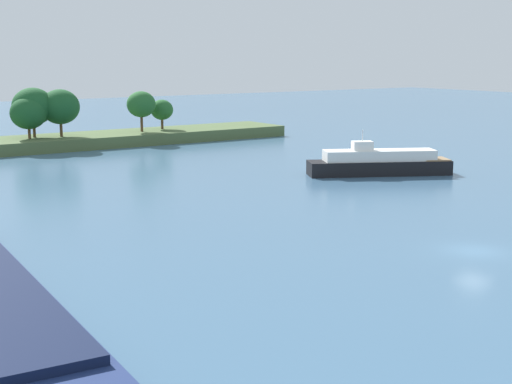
% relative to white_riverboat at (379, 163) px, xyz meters
% --- Properties ---
extents(ground_plane, '(400.00, 400.00, 0.00)m').
position_rel_white_riverboat_xyz_m(ground_plane, '(-19.13, -30.37, -1.43)').
color(ground_plane, '#3D607F').
extents(treeline_island, '(76.38, 11.42, 9.57)m').
position_rel_white_riverboat_xyz_m(treeline_island, '(-24.88, 47.43, 1.51)').
color(treeline_island, '#4C6038').
rests_on(treeline_island, ground).
extents(white_riverboat, '(17.15, 11.25, 5.54)m').
position_rel_white_riverboat_xyz_m(white_riverboat, '(0.00, 0.00, 0.00)').
color(white_riverboat, black).
rests_on(white_riverboat, ground).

